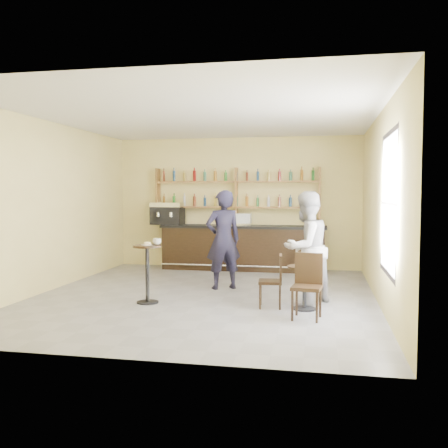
% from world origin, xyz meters
% --- Properties ---
extents(floor, '(7.00, 7.00, 0.00)m').
position_xyz_m(floor, '(0.00, 0.00, 0.00)').
color(floor, slate).
rests_on(floor, ground).
extents(ceiling, '(7.00, 7.00, 0.00)m').
position_xyz_m(ceiling, '(0.00, 0.00, 3.20)').
color(ceiling, white).
rests_on(ceiling, wall_back).
extents(wall_back, '(7.00, 0.00, 7.00)m').
position_xyz_m(wall_back, '(0.00, 3.50, 1.60)').
color(wall_back, '#EFDD87').
rests_on(wall_back, floor).
extents(wall_front, '(7.00, 0.00, 7.00)m').
position_xyz_m(wall_front, '(0.00, -3.50, 1.60)').
color(wall_front, '#EFDD87').
rests_on(wall_front, floor).
extents(wall_left, '(0.00, 7.00, 7.00)m').
position_xyz_m(wall_left, '(-3.00, 0.00, 1.60)').
color(wall_left, '#EFDD87').
rests_on(wall_left, floor).
extents(wall_right, '(0.00, 7.00, 7.00)m').
position_xyz_m(wall_right, '(3.00, 0.00, 1.60)').
color(wall_right, '#EFDD87').
rests_on(wall_right, floor).
extents(window_pane, '(0.00, 2.00, 2.00)m').
position_xyz_m(window_pane, '(2.99, -1.20, 1.70)').
color(window_pane, white).
rests_on(window_pane, wall_right).
extents(window_frame, '(0.04, 1.70, 2.10)m').
position_xyz_m(window_frame, '(2.99, -1.20, 1.70)').
color(window_frame, black).
rests_on(window_frame, wall_right).
extents(shelf_unit, '(4.00, 0.26, 1.40)m').
position_xyz_m(shelf_unit, '(0.00, 3.37, 1.81)').
color(shelf_unit, brown).
rests_on(shelf_unit, wall_back).
extents(liquor_bottles, '(3.68, 0.10, 1.00)m').
position_xyz_m(liquor_bottles, '(0.00, 3.37, 1.98)').
color(liquor_bottles, '#8C5919').
rests_on(liquor_bottles, shelf_unit).
extents(bar_counter, '(3.95, 0.77, 1.07)m').
position_xyz_m(bar_counter, '(0.20, 3.15, 0.53)').
color(bar_counter, black).
rests_on(bar_counter, floor).
extents(espresso_machine, '(0.78, 0.52, 0.54)m').
position_xyz_m(espresso_machine, '(-1.68, 3.15, 1.34)').
color(espresso_machine, black).
rests_on(espresso_machine, bar_counter).
extents(pastry_case, '(0.51, 0.41, 0.29)m').
position_xyz_m(pastry_case, '(0.16, 3.15, 1.21)').
color(pastry_case, silver).
rests_on(pastry_case, bar_counter).
extents(pedestal_table, '(0.59, 0.59, 0.98)m').
position_xyz_m(pedestal_table, '(-0.81, -0.75, 0.49)').
color(pedestal_table, black).
rests_on(pedestal_table, floor).
extents(napkin, '(0.22, 0.22, 0.00)m').
position_xyz_m(napkin, '(-0.81, -0.75, 0.98)').
color(napkin, white).
rests_on(napkin, pedestal_table).
extents(donut, '(0.16, 0.16, 0.04)m').
position_xyz_m(donut, '(-0.80, -0.76, 1.01)').
color(donut, '#DEAA51').
rests_on(donut, napkin).
extents(cup_pedestal, '(0.17, 0.17, 0.10)m').
position_xyz_m(cup_pedestal, '(-0.67, -0.65, 1.03)').
color(cup_pedestal, white).
rests_on(cup_pedestal, pedestal_table).
extents(man_main, '(0.83, 0.73, 1.90)m').
position_xyz_m(man_main, '(0.20, 0.73, 0.95)').
color(man_main, black).
rests_on(man_main, floor).
extents(cafe_table, '(0.67, 0.67, 0.70)m').
position_xyz_m(cafe_table, '(1.80, -0.72, 0.35)').
color(cafe_table, black).
rests_on(cafe_table, floor).
extents(cup_cafe, '(0.12, 0.12, 0.08)m').
position_xyz_m(cup_cafe, '(1.85, -0.72, 0.74)').
color(cup_cafe, white).
rests_on(cup_cafe, cafe_table).
extents(chair_west, '(0.40, 0.40, 0.86)m').
position_xyz_m(chair_west, '(1.25, -0.67, 0.43)').
color(chair_west, black).
rests_on(chair_west, floor).
extents(chair_south, '(0.47, 0.47, 0.96)m').
position_xyz_m(chair_south, '(1.85, -1.32, 0.48)').
color(chair_south, black).
rests_on(chair_south, floor).
extents(patron_second, '(1.14, 1.16, 1.88)m').
position_xyz_m(patron_second, '(1.80, -0.24, 0.94)').
color(patron_second, gray).
rests_on(patron_second, floor).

